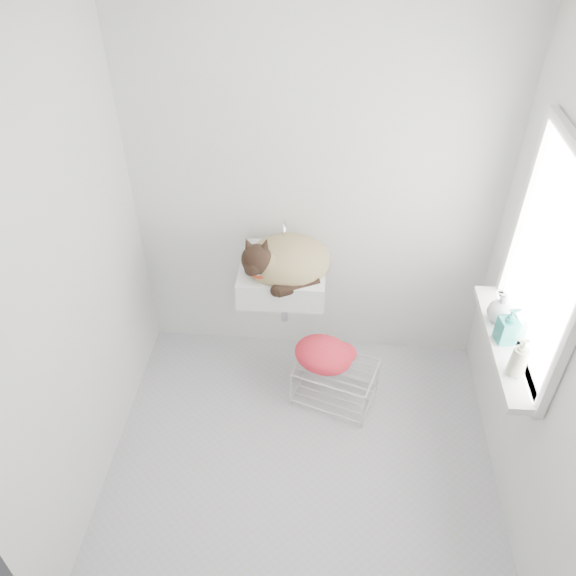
# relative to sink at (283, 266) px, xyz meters

# --- Properties ---
(floor) EXTENTS (2.20, 2.00, 0.02)m
(floor) POSITION_rel_sink_xyz_m (0.17, -0.74, -0.85)
(floor) COLOR #AEAEAE
(floor) RESTS_ON ground
(back_wall) EXTENTS (2.20, 0.02, 2.50)m
(back_wall) POSITION_rel_sink_xyz_m (0.17, 0.26, 0.40)
(back_wall) COLOR white
(back_wall) RESTS_ON ground
(right_wall) EXTENTS (0.02, 2.00, 2.50)m
(right_wall) POSITION_rel_sink_xyz_m (1.27, -0.74, 0.40)
(right_wall) COLOR white
(right_wall) RESTS_ON ground
(left_wall) EXTENTS (0.02, 2.00, 2.50)m
(left_wall) POSITION_rel_sink_xyz_m (-0.93, -0.74, 0.40)
(left_wall) COLOR white
(left_wall) RESTS_ON ground
(window_glass) EXTENTS (0.01, 0.80, 1.00)m
(window_glass) POSITION_rel_sink_xyz_m (1.25, -0.54, 0.50)
(window_glass) COLOR white
(window_glass) RESTS_ON right_wall
(window_frame) EXTENTS (0.04, 0.90, 1.10)m
(window_frame) POSITION_rel_sink_xyz_m (1.24, -0.54, 0.50)
(window_frame) COLOR white
(window_frame) RESTS_ON right_wall
(windowsill) EXTENTS (0.16, 0.88, 0.04)m
(windowsill) POSITION_rel_sink_xyz_m (1.18, -0.54, -0.02)
(windowsill) COLOR white
(windowsill) RESTS_ON right_wall
(sink) EXTENTS (0.51, 0.44, 0.20)m
(sink) POSITION_rel_sink_xyz_m (0.00, 0.00, 0.00)
(sink) COLOR white
(sink) RESTS_ON back_wall
(faucet) EXTENTS (0.18, 0.13, 0.18)m
(faucet) POSITION_rel_sink_xyz_m (0.00, 0.18, 0.14)
(faucet) COLOR silver
(faucet) RESTS_ON sink
(cat) EXTENTS (0.56, 0.50, 0.33)m
(cat) POSITION_rel_sink_xyz_m (0.01, -0.02, 0.04)
(cat) COLOR tan
(cat) RESTS_ON sink
(wire_rack) EXTENTS (0.55, 0.46, 0.28)m
(wire_rack) POSITION_rel_sink_xyz_m (0.35, -0.25, -0.70)
(wire_rack) COLOR silver
(wire_rack) RESTS_ON floor
(towel) EXTENTS (0.45, 0.40, 0.15)m
(towel) POSITION_rel_sink_xyz_m (0.27, -0.23, -0.54)
(towel) COLOR #D94D08
(towel) RESTS_ON wire_rack
(bottle_a) EXTENTS (0.08, 0.08, 0.19)m
(bottle_a) POSITION_rel_sink_xyz_m (1.17, -0.76, 0.00)
(bottle_a) COLOR beige
(bottle_a) RESTS_ON windowsill
(bottle_b) EXTENTS (0.11, 0.11, 0.20)m
(bottle_b) POSITION_rel_sink_xyz_m (1.17, -0.53, 0.00)
(bottle_b) COLOR teal
(bottle_b) RESTS_ON windowsill
(bottle_c) EXTENTS (0.17, 0.17, 0.17)m
(bottle_c) POSITION_rel_sink_xyz_m (1.17, -0.38, 0.00)
(bottle_c) COLOR silver
(bottle_c) RESTS_ON windowsill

